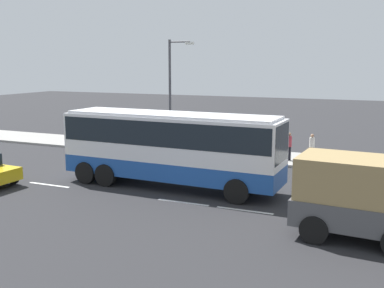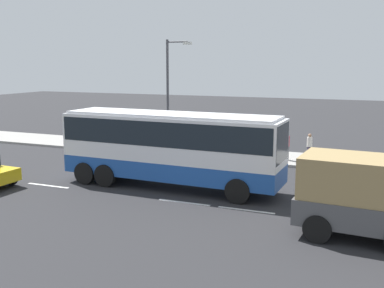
# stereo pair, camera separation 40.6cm
# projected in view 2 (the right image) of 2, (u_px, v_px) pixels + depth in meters

# --- Properties ---
(ground_plane) EXTENTS (120.00, 120.00, 0.00)m
(ground_plane) POSITION_uv_depth(u_px,v_px,m) (200.00, 189.00, 21.76)
(ground_plane) COLOR #28282B
(sidewalk_curb) EXTENTS (80.00, 4.00, 0.15)m
(sidewalk_curb) POSITION_uv_depth(u_px,v_px,m) (247.00, 156.00, 29.32)
(sidewalk_curb) COLOR gray
(sidewalk_curb) RESTS_ON ground_plane
(lane_centreline) EXTENTS (34.18, 0.16, 0.01)m
(lane_centreline) POSITION_uv_depth(u_px,v_px,m) (146.00, 198.00, 20.41)
(lane_centreline) COLOR white
(lane_centreline) RESTS_ON ground_plane
(coach_bus) EXTENTS (10.83, 2.93, 3.60)m
(coach_bus) POSITION_uv_depth(u_px,v_px,m) (171.00, 142.00, 21.77)
(coach_bus) COLOR #1E4C9E
(coach_bus) RESTS_ON ground_plane
(pedestrian_near_curb) EXTENTS (0.32, 0.32, 1.58)m
(pedestrian_near_curb) POSITION_uv_depth(u_px,v_px,m) (309.00, 145.00, 27.76)
(pedestrian_near_curb) COLOR #38334C
(pedestrian_near_curb) RESTS_ON sidewalk_curb
(pedestrian_at_crossing) EXTENTS (0.32, 0.32, 1.70)m
(pedestrian_at_crossing) POSITION_uv_depth(u_px,v_px,m) (287.00, 144.00, 27.50)
(pedestrian_at_crossing) COLOR black
(pedestrian_at_crossing) RESTS_ON sidewalk_curb
(street_lamp) EXTENTS (1.69, 0.24, 7.23)m
(street_lamp) POSITION_uv_depth(u_px,v_px,m) (170.00, 90.00, 28.70)
(street_lamp) COLOR #47474C
(street_lamp) RESTS_ON sidewalk_curb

